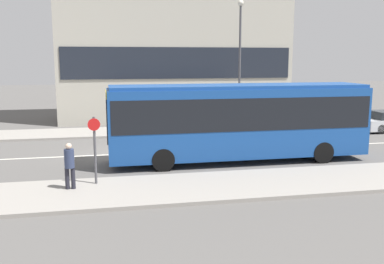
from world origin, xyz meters
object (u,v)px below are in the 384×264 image
Objects in this scene: parked_car_0 at (320,124)px; bus_stop_sign at (95,145)px; street_lamp at (240,54)px; city_bus at (239,118)px; pedestrian_near_stop at (69,163)px.

bus_stop_sign reaches higher than parked_car_0.
bus_stop_sign is 0.31× the size of street_lamp.
city_bus is 7.16× the size of pedestrian_near_stop.
pedestrian_near_stop is 0.66× the size of bus_stop_sign.
city_bus is at bearing 24.40° from bus_stop_sign.
bus_stop_sign reaches higher than pedestrian_near_stop.
pedestrian_near_stop is at bearing -153.43° from city_bus.
parked_car_0 is at bearing -21.07° from street_lamp.
parked_car_0 is 1.81× the size of bus_stop_sign.
city_bus is at bearing 25.27° from pedestrian_near_stop.
city_bus reaches higher than parked_car_0.
bus_stop_sign is at bearing -153.97° from city_bus.
street_lamp is at bearing 49.36° from pedestrian_near_stop.
bus_stop_sign is at bearing -129.55° from street_lamp.
parked_car_0 is 6.69m from street_lamp.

